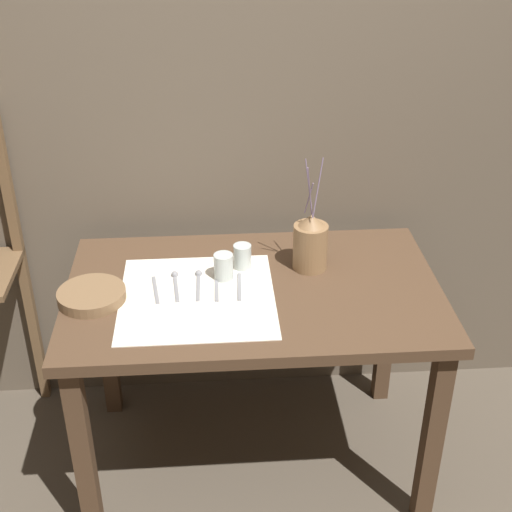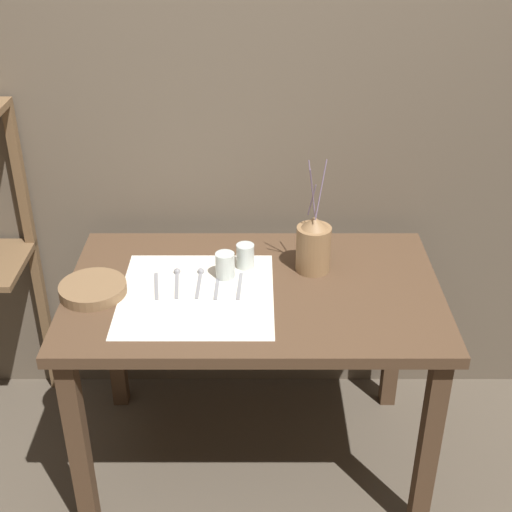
# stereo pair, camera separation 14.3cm
# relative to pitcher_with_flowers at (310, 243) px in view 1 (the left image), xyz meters

# --- Properties ---
(ground_plane) EXTENTS (12.00, 12.00, 0.00)m
(ground_plane) POSITION_rel_pitcher_with_flowers_xyz_m (-0.20, -0.12, -0.87)
(ground_plane) COLOR brown
(stone_wall_back) EXTENTS (7.00, 0.06, 2.40)m
(stone_wall_back) POSITION_rel_pitcher_with_flowers_xyz_m (-0.20, 0.38, 0.33)
(stone_wall_back) COLOR brown
(stone_wall_back) RESTS_ON ground_plane
(wooden_table) EXTENTS (1.25, 0.76, 0.78)m
(wooden_table) POSITION_rel_pitcher_with_flowers_xyz_m (-0.20, -0.12, -0.20)
(wooden_table) COLOR #4C3523
(wooden_table) RESTS_ON ground_plane
(linen_cloth) EXTENTS (0.50, 0.51, 0.00)m
(linen_cloth) POSITION_rel_pitcher_with_flowers_xyz_m (-0.39, -0.16, -0.09)
(linen_cloth) COLOR silver
(linen_cloth) RESTS_ON wooden_table
(pitcher_with_flowers) EXTENTS (0.12, 0.12, 0.41)m
(pitcher_with_flowers) POSITION_rel_pitcher_with_flowers_xyz_m (0.00, 0.00, 0.00)
(pitcher_with_flowers) COLOR olive
(pitcher_with_flowers) RESTS_ON wooden_table
(wooden_bowl) EXTENTS (0.22, 0.22, 0.04)m
(wooden_bowl) POSITION_rel_pitcher_with_flowers_xyz_m (-0.73, -0.16, -0.08)
(wooden_bowl) COLOR brown
(wooden_bowl) RESTS_ON wooden_table
(glass_tumbler_near) EXTENTS (0.07, 0.07, 0.09)m
(glass_tumbler_near) POSITION_rel_pitcher_with_flowers_xyz_m (-0.30, -0.06, -0.05)
(glass_tumbler_near) COLOR #B7C1BC
(glass_tumbler_near) RESTS_ON wooden_table
(glass_tumbler_far) EXTENTS (0.06, 0.06, 0.09)m
(glass_tumbler_far) POSITION_rel_pitcher_with_flowers_xyz_m (-0.23, 0.01, -0.05)
(glass_tumbler_far) COLOR #B7C1BC
(glass_tumbler_far) RESTS_ON wooden_table
(fork_inner) EXTENTS (0.03, 0.17, 0.00)m
(fork_inner) POSITION_rel_pitcher_with_flowers_xyz_m (-0.53, -0.12, -0.09)
(fork_inner) COLOR gray
(fork_inner) RESTS_ON wooden_table
(spoon_outer) EXTENTS (0.03, 0.18, 0.02)m
(spoon_outer) POSITION_rel_pitcher_with_flowers_xyz_m (-0.46, -0.06, -0.09)
(spoon_outer) COLOR gray
(spoon_outer) RESTS_ON wooden_table
(spoon_inner) EXTENTS (0.02, 0.18, 0.02)m
(spoon_inner) POSITION_rel_pitcher_with_flowers_xyz_m (-0.39, -0.06, -0.09)
(spoon_inner) COLOR gray
(spoon_inner) RESTS_ON wooden_table
(fork_outer) EXTENTS (0.02, 0.17, 0.00)m
(fork_outer) POSITION_rel_pitcher_with_flowers_xyz_m (-0.33, -0.12, -0.09)
(fork_outer) COLOR gray
(fork_outer) RESTS_ON wooden_table
(knife_center) EXTENTS (0.02, 0.17, 0.00)m
(knife_center) POSITION_rel_pitcher_with_flowers_xyz_m (-0.25, -0.12, -0.09)
(knife_center) COLOR gray
(knife_center) RESTS_ON wooden_table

